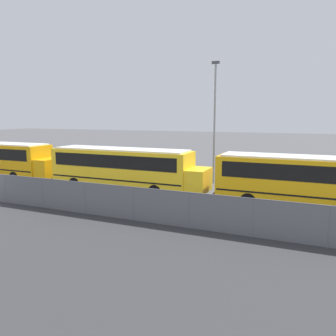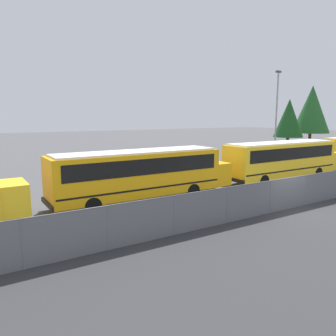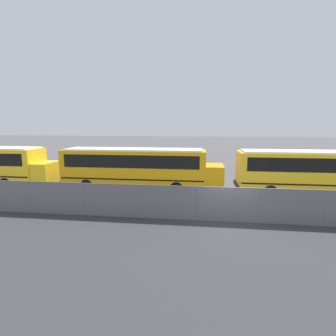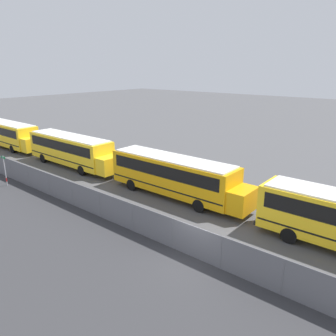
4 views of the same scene
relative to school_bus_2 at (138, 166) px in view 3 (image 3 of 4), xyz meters
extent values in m
plane|color=#4C4C4F|center=(6.10, -5.98, -1.85)|extent=(200.00, 200.00, 0.00)
cube|color=#333335|center=(6.10, -11.98, -1.85)|extent=(123.21, 12.00, 0.01)
cube|color=#9EA0A5|center=(6.10, -5.98, -0.96)|extent=(89.21, 0.03, 1.79)
cube|color=slate|center=(6.10, -5.99, -0.96)|extent=(89.21, 0.01, 1.79)
cylinder|color=slate|center=(6.10, -5.98, -0.06)|extent=(89.21, 0.05, 0.05)
cylinder|color=slate|center=(-4.66, -5.98, -0.96)|extent=(0.07, 0.07, 1.79)
cylinder|color=slate|center=(-1.59, -5.98, -0.96)|extent=(0.07, 0.07, 1.79)
cylinder|color=slate|center=(1.49, -5.98, -0.96)|extent=(0.07, 0.07, 1.79)
cylinder|color=slate|center=(4.57, -5.98, -0.96)|extent=(0.07, 0.07, 1.79)
cylinder|color=slate|center=(7.64, -5.98, -0.96)|extent=(0.07, 0.07, 1.79)
cylinder|color=slate|center=(10.72, -5.98, -0.96)|extent=(0.07, 0.07, 1.79)
cube|color=yellow|center=(-7.26, -0.21, -0.61)|extent=(1.28, 2.28, 1.53)
cylinder|color=black|center=(-9.92, 0.91, -1.38)|extent=(0.94, 0.28, 0.94)
cylinder|color=black|center=(-9.92, -1.33, -1.38)|extent=(0.94, 0.28, 0.94)
cube|color=orange|center=(-0.26, 0.00, -0.10)|extent=(10.63, 2.48, 2.56)
cube|color=black|center=(-0.26, 0.00, 0.46)|extent=(9.78, 2.52, 0.92)
cube|color=black|center=(-0.26, 0.00, -0.82)|extent=(10.42, 2.51, 0.10)
cube|color=orange|center=(5.69, 0.00, -0.61)|extent=(1.28, 2.28, 1.53)
cube|color=black|center=(-5.63, 0.00, -1.23)|extent=(0.12, 2.48, 0.24)
cube|color=silver|center=(-0.26, 0.00, 1.23)|extent=(10.10, 2.23, 0.10)
cylinder|color=black|center=(3.04, 1.12, -1.38)|extent=(0.94, 0.28, 0.94)
cylinder|color=black|center=(3.04, -1.12, -1.38)|extent=(0.94, 0.28, 0.94)
cylinder|color=black|center=(-3.56, 1.12, -1.38)|extent=(0.94, 0.28, 0.94)
cylinder|color=black|center=(-3.56, -1.12, -1.38)|extent=(0.94, 0.28, 0.94)
cube|color=yellow|center=(12.63, -0.18, -0.10)|extent=(10.63, 2.48, 2.56)
cube|color=black|center=(12.63, -0.18, 0.46)|extent=(9.78, 2.52, 0.92)
cube|color=black|center=(12.63, -0.18, -0.82)|extent=(10.42, 2.51, 0.10)
cube|color=black|center=(7.27, -0.18, -1.23)|extent=(0.12, 2.48, 0.24)
cube|color=silver|center=(12.63, -0.18, 1.23)|extent=(10.10, 2.23, 0.10)
cylinder|color=black|center=(9.34, 0.94, -1.38)|extent=(0.94, 0.28, 0.94)
cylinder|color=black|center=(9.34, -1.30, -1.38)|extent=(0.94, 0.28, 0.94)
camera|label=1|loc=(25.07, -20.51, 3.55)|focal=35.00mm
camera|label=2|loc=(-9.14, -17.47, 3.34)|focal=35.00mm
camera|label=3|loc=(4.72, -18.96, 3.02)|focal=28.00mm
camera|label=4|loc=(14.60, -18.51, 7.78)|focal=35.00mm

